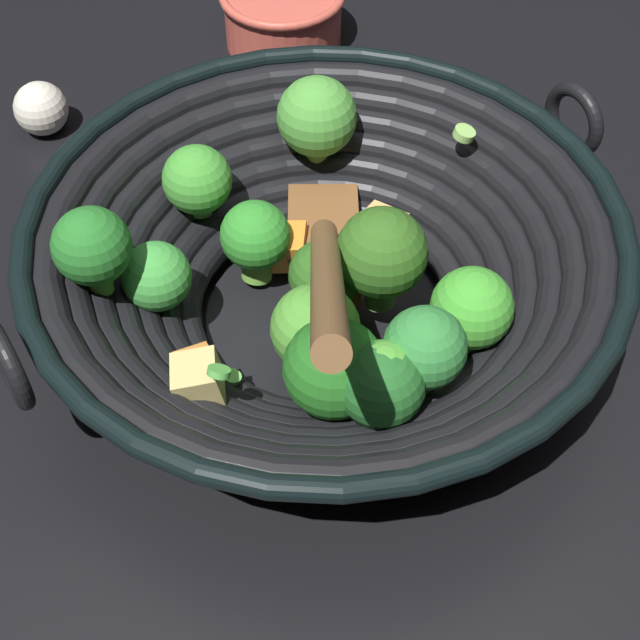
{
  "coord_description": "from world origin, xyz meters",
  "views": [
    {
      "loc": [
        -0.18,
        -0.38,
        0.5
      ],
      "look_at": [
        -0.01,
        -0.02,
        0.03
      ],
      "focal_mm": 53.42,
      "sensor_mm": 36.0,
      "label": 1
    }
  ],
  "objects": [
    {
      "name": "ground_plane",
      "position": [
        0.0,
        0.0,
        0.0
      ],
      "size": [
        4.0,
        4.0,
        0.0
      ],
      "primitive_type": "plane",
      "color": "black"
    },
    {
      "name": "prep_bowl",
      "position": [
        0.11,
        0.33,
        0.03
      ],
      "size": [
        0.11,
        0.11,
        0.05
      ],
      "color": "#D15647",
      "rests_on": "ground"
    },
    {
      "name": "garlic_bulb",
      "position": [
        -0.12,
        0.29,
        0.02
      ],
      "size": [
        0.04,
        0.04,
        0.04
      ],
      "primitive_type": "sphere",
      "color": "silver",
      "rests_on": "ground"
    },
    {
      "name": "wok",
      "position": [
        -0.0,
        -0.0,
        0.06
      ],
      "size": [
        0.42,
        0.39,
        0.2
      ],
      "color": "black",
      "rests_on": "ground"
    }
  ]
}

